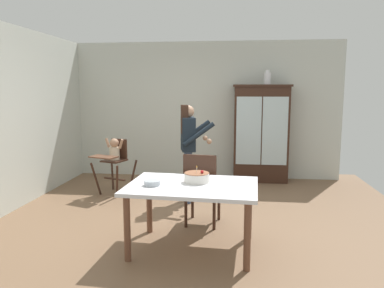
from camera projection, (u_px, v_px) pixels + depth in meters
ground_plane at (188, 221)px, 4.99m from camera, size 6.24×6.24×0.00m
wall_back at (205, 110)px, 7.38m from camera, size 5.32×0.06×2.70m
wall_left at (0, 120)px, 5.10m from camera, size 0.06×5.32×2.70m
china_cabinet at (261, 133)px, 7.05m from camera, size 1.08×0.48×1.86m
ceramic_vase at (267, 78)px, 6.89m from camera, size 0.13×0.13×0.27m
high_chair_with_toddler at (114, 156)px, 6.22m from camera, size 0.73×0.81×0.95m
adult_person at (189, 141)px, 5.72m from camera, size 0.59×0.57×1.53m
dining_table at (192, 193)px, 4.01m from camera, size 1.45×1.05×0.74m
birthday_cake at (197, 177)px, 4.09m from camera, size 0.28×0.28×0.19m
serving_bowl at (152, 183)px, 3.95m from camera, size 0.18×0.18×0.05m
dining_chair_far_side at (201, 185)px, 4.71m from camera, size 0.49×0.49×0.96m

